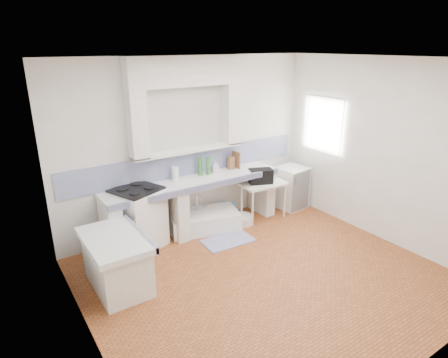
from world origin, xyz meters
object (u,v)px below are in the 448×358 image
sink (204,221)px  fridge (291,187)px  side_table (263,200)px  stove (138,219)px

sink → fridge: fridge is taller
side_table → fridge: bearing=10.6°
stove → sink: (1.11, -0.05, -0.32)m
sink → side_table: size_ratio=1.44×
stove → sink: 1.16m
sink → fridge: bearing=11.8°
stove → side_table: (2.23, -0.26, -0.13)m
stove → fridge: size_ratio=1.17×
sink → side_table: bearing=4.7°
sink → fridge: (1.87, -0.11, 0.26)m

